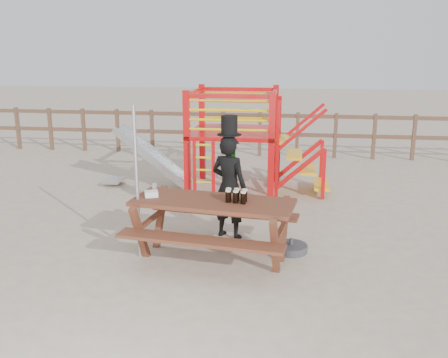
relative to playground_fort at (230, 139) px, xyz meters
The scene contains 10 objects.
ground 3.74m from the playground_fort, 91.99° to the right, with size 60.00×60.00×0.00m, color #C6B59A.
back_fence 3.44m from the playground_fort, 92.08° to the left, with size 15.09×0.09×1.20m.
playground_fort is the anchor object (origin of this frame).
picnic_table 3.56m from the playground_fort, 86.52° to the right, with size 2.38×1.80×0.85m.
man_with_hat 2.69m from the playground_fort, 82.97° to the right, with size 0.69×0.59×1.90m.
metal_pole 3.69m from the playground_fort, 102.80° to the right, with size 0.05×0.05×2.14m, color #B2B2B7.
parasol_base 3.54m from the playground_fort, 67.56° to the right, with size 0.48×0.48×0.20m.
paper_bag 3.52m from the playground_fort, 100.87° to the right, with size 0.18×0.14×0.08m, color white.
stout_pints 3.58m from the playground_fort, 81.37° to the right, with size 0.30×0.21×0.17m.
empty_glasses 3.37m from the playground_fort, 101.29° to the right, with size 0.07×0.07×0.15m.
Camera 1 is at (1.39, -6.33, 2.87)m, focal length 40.00 mm.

